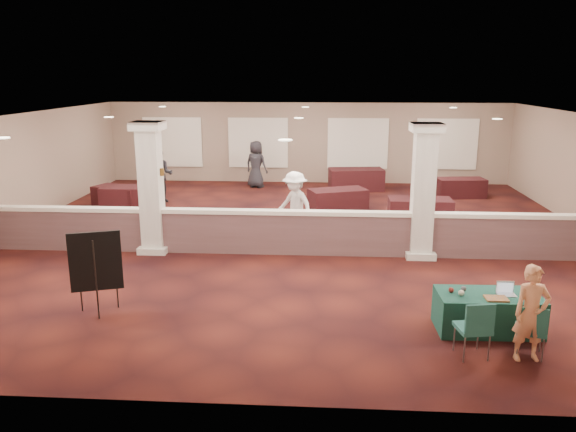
# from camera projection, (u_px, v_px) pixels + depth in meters

# --- Properties ---
(ground) EXTENTS (16.00, 16.00, 0.00)m
(ground) POSITION_uv_depth(u_px,v_px,m) (298.00, 237.00, 15.19)
(ground) COLOR #481812
(ground) RESTS_ON ground
(wall_back) EXTENTS (16.00, 0.04, 3.20)m
(wall_back) POSITION_uv_depth(u_px,v_px,m) (308.00, 143.00, 22.54)
(wall_back) COLOR gray
(wall_back) RESTS_ON ground
(wall_front) EXTENTS (16.00, 0.04, 3.20)m
(wall_front) POSITION_uv_depth(u_px,v_px,m) (269.00, 293.00, 7.06)
(wall_front) COLOR gray
(wall_front) RESTS_ON ground
(wall_left) EXTENTS (0.04, 16.00, 3.20)m
(wall_left) POSITION_uv_depth(u_px,v_px,m) (6.00, 175.00, 15.30)
(wall_left) COLOR gray
(wall_left) RESTS_ON ground
(ceiling) EXTENTS (16.00, 16.00, 0.02)m
(ceiling) POSITION_uv_depth(u_px,v_px,m) (299.00, 117.00, 14.41)
(ceiling) COLOR white
(ceiling) RESTS_ON wall_back
(partition_wall) EXTENTS (15.60, 0.28, 1.10)m
(partition_wall) POSITION_uv_depth(u_px,v_px,m) (295.00, 232.00, 13.60)
(partition_wall) COLOR brown
(partition_wall) RESTS_ON ground
(column_left) EXTENTS (0.72, 0.72, 3.20)m
(column_left) POSITION_uv_depth(u_px,v_px,m) (151.00, 187.00, 13.56)
(column_left) COLOR beige
(column_left) RESTS_ON ground
(column_right) EXTENTS (0.72, 0.72, 3.20)m
(column_right) POSITION_uv_depth(u_px,v_px,m) (423.00, 190.00, 13.15)
(column_right) COLOR beige
(column_right) RESTS_ON ground
(sconce_left) EXTENTS (0.12, 0.12, 0.18)m
(sconce_left) POSITION_uv_depth(u_px,v_px,m) (139.00, 172.00, 13.49)
(sconce_left) COLOR brown
(sconce_left) RESTS_ON column_left
(sconce_right) EXTENTS (0.12, 0.12, 0.18)m
(sconce_right) POSITION_uv_depth(u_px,v_px,m) (162.00, 172.00, 13.45)
(sconce_right) COLOR brown
(sconce_right) RESTS_ON column_left
(near_table) EXTENTS (1.74, 0.90, 0.66)m
(near_table) POSITION_uv_depth(u_px,v_px,m) (488.00, 312.00, 9.58)
(near_table) COLOR #0E332E
(near_table) RESTS_ON ground
(conf_chair_main) EXTENTS (0.53, 0.53, 0.87)m
(conf_chair_main) POSITION_uv_depth(u_px,v_px,m) (532.00, 327.00, 8.60)
(conf_chair_main) COLOR #1C524F
(conf_chair_main) RESTS_ON ground
(conf_chair_side) EXTENTS (0.55, 0.55, 0.95)m
(conf_chair_side) POSITION_uv_depth(u_px,v_px,m) (475.00, 325.00, 8.55)
(conf_chair_side) COLOR #1C524F
(conf_chair_side) RESTS_ON ground
(easel_board) EXTENTS (0.88, 0.55, 1.56)m
(easel_board) POSITION_uv_depth(u_px,v_px,m) (96.00, 262.00, 10.09)
(easel_board) COLOR black
(easel_board) RESTS_ON ground
(woman) EXTENTS (0.58, 0.42, 1.52)m
(woman) POSITION_uv_depth(u_px,v_px,m) (531.00, 313.00, 8.48)
(woman) COLOR #E58963
(woman) RESTS_ON ground
(far_table_front_left) EXTENTS (1.82, 0.96, 0.72)m
(far_table_front_left) POSITION_uv_depth(u_px,v_px,m) (130.00, 197.00, 18.36)
(far_table_front_left) COLOR black
(far_table_front_left) RESTS_ON ground
(far_table_front_center) EXTENTS (1.99, 1.47, 0.73)m
(far_table_front_center) POSITION_uv_depth(u_px,v_px,m) (338.00, 200.00, 17.93)
(far_table_front_center) COLOR black
(far_table_front_center) RESTS_ON ground
(far_table_front_right) EXTENTS (1.84, 0.95, 0.74)m
(far_table_front_right) POSITION_uv_depth(u_px,v_px,m) (420.00, 211.00, 16.52)
(far_table_front_right) COLOR black
(far_table_front_right) RESTS_ON ground
(far_table_back_left) EXTENTS (1.87, 1.39, 0.68)m
(far_table_back_left) POSITION_uv_depth(u_px,v_px,m) (119.00, 197.00, 18.59)
(far_table_back_left) COLOR black
(far_table_back_left) RESTS_ON ground
(far_table_back_center) EXTENTS (2.12, 1.25, 0.81)m
(far_table_back_center) POSITION_uv_depth(u_px,v_px,m) (356.00, 179.00, 21.26)
(far_table_back_center) COLOR black
(far_table_back_center) RESTS_ON ground
(far_table_back_right) EXTENTS (1.75, 1.02, 0.68)m
(far_table_back_right) POSITION_uv_depth(u_px,v_px,m) (460.00, 188.00, 20.06)
(far_table_back_right) COLOR black
(far_table_back_right) RESTS_ON ground
(attendee_a) EXTENTS (0.94, 0.55, 1.90)m
(attendee_a) POSITION_uv_depth(u_px,v_px,m) (160.00, 175.00, 19.14)
(attendee_a) COLOR black
(attendee_a) RESTS_ON ground
(attendee_b) EXTENTS (1.21, 1.13, 1.78)m
(attendee_b) POSITION_uv_depth(u_px,v_px,m) (295.00, 205.00, 14.98)
(attendee_b) COLOR silver
(attendee_b) RESTS_ON ground
(attendee_c) EXTENTS (1.03, 1.19, 1.85)m
(attendee_c) POSITION_uv_depth(u_px,v_px,m) (423.00, 185.00, 17.51)
(attendee_c) COLOR black
(attendee_c) RESTS_ON ground
(attendee_d) EXTENTS (1.01, 0.80, 1.81)m
(attendee_d) POSITION_uv_depth(u_px,v_px,m) (256.00, 164.00, 21.65)
(attendee_d) COLOR black
(attendee_d) RESTS_ON ground
(laptop_base) EXTENTS (0.30, 0.21, 0.02)m
(laptop_base) POSITION_uv_depth(u_px,v_px,m) (507.00, 295.00, 9.44)
(laptop_base) COLOR silver
(laptop_base) RESTS_ON near_table
(laptop_screen) EXTENTS (0.30, 0.02, 0.20)m
(laptop_screen) POSITION_uv_depth(u_px,v_px,m) (505.00, 287.00, 9.51)
(laptop_screen) COLOR silver
(laptop_screen) RESTS_ON near_table
(screen_glow) EXTENTS (0.27, 0.01, 0.17)m
(screen_glow) POSITION_uv_depth(u_px,v_px,m) (505.00, 288.00, 9.51)
(screen_glow) COLOR silver
(screen_glow) RESTS_ON near_table
(knitting) EXTENTS (0.37, 0.28, 0.03)m
(knitting) POSITION_uv_depth(u_px,v_px,m) (496.00, 299.00, 9.27)
(knitting) COLOR #A95F1B
(knitting) RESTS_ON near_table
(yarn_cream) EXTENTS (0.10, 0.10, 0.10)m
(yarn_cream) POSITION_uv_depth(u_px,v_px,m) (461.00, 293.00, 9.42)
(yarn_cream) COLOR beige
(yarn_cream) RESTS_ON near_table
(yarn_red) EXTENTS (0.09, 0.09, 0.09)m
(yarn_red) POSITION_uv_depth(u_px,v_px,m) (451.00, 290.00, 9.55)
(yarn_red) COLOR #602013
(yarn_red) RESTS_ON near_table
(yarn_grey) EXTENTS (0.09, 0.09, 0.09)m
(yarn_grey) POSITION_uv_depth(u_px,v_px,m) (464.00, 289.00, 9.61)
(yarn_grey) COLOR #45454A
(yarn_grey) RESTS_ON near_table
(scissors) EXTENTS (0.11, 0.03, 0.01)m
(scissors) POSITION_uv_depth(u_px,v_px,m) (530.00, 300.00, 9.23)
(scissors) COLOR red
(scissors) RESTS_ON near_table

